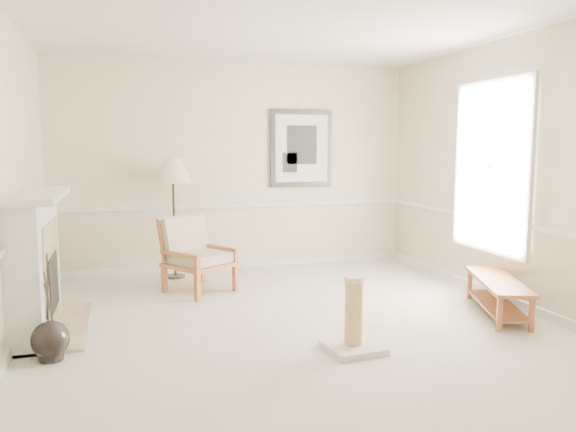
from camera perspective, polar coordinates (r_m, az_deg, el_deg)
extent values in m
plane|color=silver|center=(5.53, 0.60, -11.13)|extent=(5.50, 5.50, 0.00)
cube|color=beige|center=(7.92, -5.30, 5.04)|extent=(5.00, 0.04, 2.90)
cube|color=beige|center=(2.76, 17.77, 0.97)|extent=(5.00, 0.04, 2.90)
cube|color=beige|center=(6.46, 22.39, 4.08)|extent=(0.04, 5.50, 2.90)
cube|color=white|center=(5.38, 0.64, 19.67)|extent=(5.00, 5.50, 0.04)
cube|color=white|center=(8.08, -5.15, -4.94)|extent=(4.95, 0.04, 0.10)
cube|color=white|center=(7.94, -5.22, 1.07)|extent=(4.95, 0.04, 0.05)
cube|color=white|center=(6.74, 20.01, 4.72)|extent=(0.03, 1.20, 1.80)
cube|color=white|center=(6.74, 19.94, 4.72)|extent=(0.05, 1.34, 1.94)
cube|color=black|center=(8.13, 1.35, 6.88)|extent=(0.92, 0.04, 1.10)
cube|color=white|center=(8.11, 1.41, 6.88)|extent=(0.78, 0.01, 0.96)
cube|color=black|center=(8.10, 1.42, 7.24)|extent=(0.45, 0.01, 0.55)
cube|color=white|center=(5.78, -24.36, -4.56)|extent=(0.28, 1.50, 1.25)
cube|color=white|center=(5.68, -24.20, 1.94)|extent=(0.46, 1.64, 0.06)
cube|color=#C6B28E|center=(5.78, -22.89, -5.25)|extent=(0.02, 1.05, 0.95)
cube|color=black|center=(5.80, -22.73, -6.50)|extent=(0.02, 0.62, 0.58)
cube|color=#C68E42|center=(5.87, -22.56, -8.98)|extent=(0.01, 0.66, 0.05)
cube|color=#C6B28E|center=(5.91, -22.49, -10.33)|extent=(0.60, 1.50, 0.03)
sphere|color=black|center=(5.04, -23.00, -11.47)|extent=(0.30, 0.30, 0.30)
cylinder|color=black|center=(5.08, -22.92, -12.86)|extent=(0.19, 0.19, 0.09)
cylinder|color=black|center=(4.93, -23.22, -7.11)|extent=(0.06, 0.12, 0.48)
cylinder|color=black|center=(4.94, -23.20, -7.53)|extent=(0.08, 0.15, 0.39)
cylinder|color=black|center=(4.92, -23.24, -6.68)|extent=(0.04, 0.07, 0.56)
cube|color=#9E5D33|center=(6.41, -9.18, -6.96)|extent=(0.08, 0.08, 0.36)
cube|color=#9E5D33|center=(6.86, -12.44, -6.11)|extent=(0.08, 0.08, 0.36)
cube|color=#9E5D33|center=(6.80, -5.38, -6.09)|extent=(0.08, 0.08, 0.36)
cube|color=#9E5D33|center=(7.23, -8.70, -5.36)|extent=(0.08, 0.08, 0.36)
cube|color=#9E5D33|center=(6.79, -8.95, -4.85)|extent=(0.93, 0.93, 0.05)
cube|color=#9E5D33|center=(6.96, -10.66, -2.11)|extent=(0.64, 0.50, 0.52)
cube|color=#9E5D33|center=(6.57, -10.93, -3.85)|extent=(0.42, 0.59, 0.05)
cube|color=#9E5D33|center=(6.95, -7.13, -3.18)|extent=(0.42, 0.59, 0.05)
cube|color=silver|center=(6.77, -8.97, -4.14)|extent=(0.85, 0.85, 0.11)
cube|color=silver|center=(6.91, -10.36, -2.00)|extent=(0.61, 0.49, 0.47)
cylinder|color=black|center=(7.64, -11.36, -6.03)|extent=(0.26, 0.26, 0.03)
cylinder|color=black|center=(7.51, -11.49, -0.69)|extent=(0.03, 0.03, 1.42)
cone|color=beige|center=(7.45, -11.62, 4.53)|extent=(0.58, 0.58, 0.31)
cube|color=#9E5D33|center=(6.23, 20.59, -6.20)|extent=(0.82, 1.33, 0.04)
cube|color=#9E5D33|center=(6.29, 20.49, -8.46)|extent=(0.74, 1.22, 0.03)
cube|color=#9E5D33|center=(5.69, 20.70, -9.34)|extent=(0.06, 0.06, 0.33)
cube|color=#9E5D33|center=(5.78, 23.51, -9.23)|extent=(0.06, 0.06, 0.33)
cube|color=#9E5D33|center=(6.78, 17.97, -6.61)|extent=(0.06, 0.06, 0.33)
cube|color=#9E5D33|center=(6.85, 20.36, -6.56)|extent=(0.06, 0.06, 0.33)
cube|color=white|center=(4.93, 6.62, -13.11)|extent=(0.49, 0.49, 0.06)
cylinder|color=#DDC571|center=(4.84, 6.67, -9.77)|extent=(0.15, 0.15, 0.55)
cylinder|color=white|center=(4.76, 6.72, -6.36)|extent=(0.17, 0.17, 0.05)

